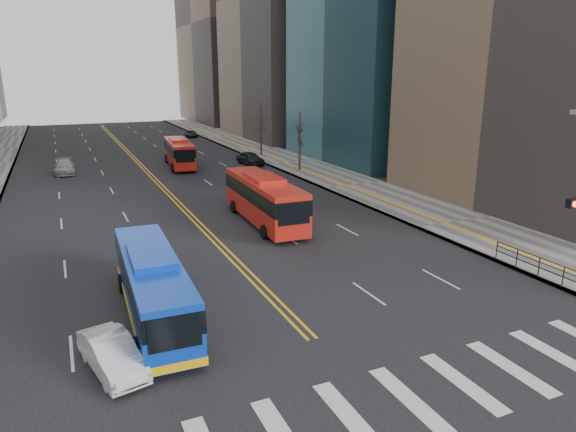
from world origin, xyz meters
The scene contains 13 objects.
ground centered at (0.00, 0.00, 0.00)m, with size 220.00×220.00×0.00m, color black.
sidewalk_right centered at (17.50, 45.00, 0.07)m, with size 7.00×130.00×0.15m, color #65635E.
crosswalk centered at (0.00, 0.00, 0.01)m, with size 26.70×4.00×0.01m.
centerline centered at (0.00, 55.00, 0.01)m, with size 0.55×100.00×0.01m.
pedestrian_railing centered at (14.30, 6.00, 0.82)m, with size 0.06×6.06×1.02m.
street_trees centered at (-7.18, 34.55, 4.87)m, with size 35.20×47.20×7.60m.
blue_bus centered at (-5.67, 9.73, 1.67)m, with size 2.78×10.88×3.18m.
red_bus_near centered at (4.55, 21.99, 2.00)m, with size 3.14×11.42×3.59m.
red_bus_far centered at (4.12, 48.35, 1.87)m, with size 3.39×10.67×3.35m.
car_white centered at (-7.90, 6.00, 0.69)m, with size 1.45×4.17×1.37m, color silver.
car_dark_mid centered at (12.29, 46.14, 0.79)m, with size 1.86×4.62×1.58m, color black.
car_silver centered at (-8.52, 49.15, 0.74)m, with size 2.08×5.11×1.48m, color gray.
car_dark_far centered at (12.50, 76.56, 0.54)m, with size 1.80×3.90×1.08m, color black.
Camera 1 is at (-8.87, -12.24, 10.82)m, focal length 32.00 mm.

